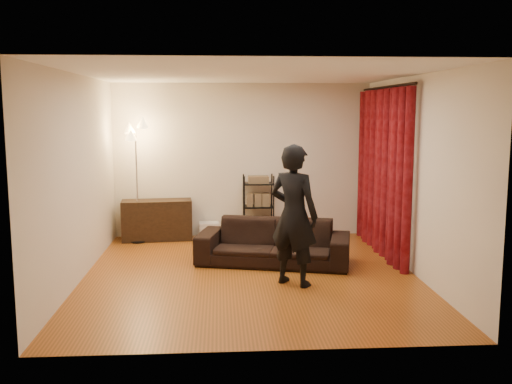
{
  "coord_description": "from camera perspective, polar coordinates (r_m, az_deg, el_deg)",
  "views": [
    {
      "loc": [
        -0.41,
        -7.55,
        2.24
      ],
      "look_at": [
        0.1,
        0.3,
        1.1
      ],
      "focal_mm": 40.0,
      "sensor_mm": 36.0,
      "label": 1
    }
  ],
  "objects": [
    {
      "name": "curtain_rod",
      "position": [
        9.05,
        12.92,
        10.19
      ],
      "size": [
        0.04,
        2.65,
        0.04
      ],
      "primitive_type": "cylinder",
      "rotation": [
        1.57,
        0.0,
        0.0
      ],
      "color": "black",
      "rests_on": "wall_right"
    },
    {
      "name": "wall_front",
      "position": [
        5.14,
        0.9,
        -1.71
      ],
      "size": [
        5.0,
        0.0,
        5.0
      ],
      "primitive_type": "plane",
      "rotation": [
        -1.57,
        0.0,
        0.0
      ],
      "color": "beige",
      "rests_on": "ground"
    },
    {
      "name": "wall_left",
      "position": [
        7.82,
        -17.3,
        1.34
      ],
      "size": [
        0.0,
        5.0,
        5.0
      ],
      "primitive_type": "plane",
      "rotation": [
        1.57,
        0.0,
        1.57
      ],
      "color": "beige",
      "rests_on": "ground"
    },
    {
      "name": "floor_lamp",
      "position": [
        9.8,
        -11.84,
        0.91
      ],
      "size": [
        0.44,
        0.44,
        2.04
      ],
      "primitive_type": null,
      "rotation": [
        0.0,
        0.0,
        -0.22
      ],
      "color": "silver",
      "rests_on": "ground"
    },
    {
      "name": "wire_shelf",
      "position": [
        9.99,
        0.23,
        -1.46
      ],
      "size": [
        0.54,
        0.41,
        1.11
      ],
      "primitive_type": null,
      "rotation": [
        0.0,
        0.0,
        0.11
      ],
      "color": "black",
      "rests_on": "ground"
    },
    {
      "name": "wall_back",
      "position": [
        10.1,
        -1.38,
        3.18
      ],
      "size": [
        5.0,
        0.0,
        5.0
      ],
      "primitive_type": "plane",
      "rotation": [
        1.57,
        0.0,
        0.0
      ],
      "color": "beige",
      "rests_on": "ground"
    },
    {
      "name": "ceiling",
      "position": [
        7.58,
        -0.62,
        11.73
      ],
      "size": [
        5.0,
        5.0,
        0.0
      ],
      "primitive_type": "plane",
      "rotation": [
        3.14,
        0.0,
        0.0
      ],
      "color": "white",
      "rests_on": "ground"
    },
    {
      "name": "sofa",
      "position": [
        8.35,
        1.74,
        -5.05
      ],
      "size": [
        2.34,
        1.35,
        0.64
      ],
      "primitive_type": "imported",
      "rotation": [
        0.0,
        0.0,
        -0.24
      ],
      "color": "black",
      "rests_on": "ground"
    },
    {
      "name": "media_cabinet",
      "position": [
        10.02,
        -9.87,
        -2.77
      ],
      "size": [
        1.23,
        0.56,
        0.69
      ],
      "primitive_type": "cube",
      "rotation": [
        0.0,
        0.0,
        0.09
      ],
      "color": "black",
      "rests_on": "ground"
    },
    {
      "name": "floor",
      "position": [
        7.89,
        -0.59,
        -8.26
      ],
      "size": [
        5.0,
        5.0,
        0.0
      ],
      "primitive_type": "plane",
      "color": "#984E1B",
      "rests_on": "ground"
    },
    {
      "name": "storage_boxes",
      "position": [
        10.08,
        -4.71,
        -3.81
      ],
      "size": [
        0.34,
        0.27,
        0.28
      ],
      "primitive_type": null,
      "rotation": [
        0.0,
        0.0,
        0.0
      ],
      "color": "beige",
      "rests_on": "ground"
    },
    {
      "name": "person",
      "position": [
        7.27,
        3.8,
        -2.33
      ],
      "size": [
        0.79,
        0.75,
        1.81
      ],
      "primitive_type": "imported",
      "rotation": [
        0.0,
        0.0,
        2.5
      ],
      "color": "black",
      "rests_on": "ground"
    },
    {
      "name": "curtain",
      "position": [
        9.09,
        12.54,
        1.95
      ],
      "size": [
        0.22,
        2.65,
        2.55
      ],
      "primitive_type": null,
      "color": "maroon",
      "rests_on": "ground"
    },
    {
      "name": "wall_right",
      "position": [
        8.05,
        15.6,
        1.6
      ],
      "size": [
        0.0,
        5.0,
        5.0
      ],
      "primitive_type": "plane",
      "rotation": [
        1.57,
        0.0,
        -1.57
      ],
      "color": "beige",
      "rests_on": "ground"
    }
  ]
}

